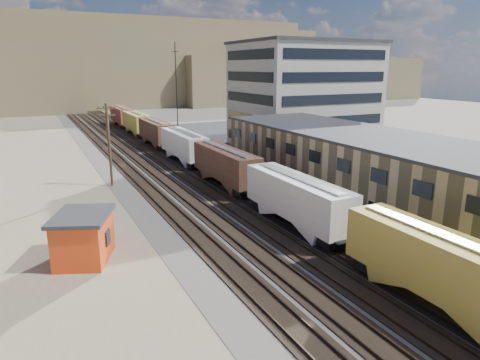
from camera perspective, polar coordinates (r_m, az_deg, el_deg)
name	(u,v)px	position (r m, az deg, el deg)	size (l,w,h in m)	color
ballast_bed	(162,166)	(63.75, -10.42, 1.88)	(18.00, 200.00, 0.06)	#4C4742
dirt_yard	(5,203)	(51.88, -28.82, -2.75)	(24.00, 180.00, 0.03)	#83705A
asphalt_lot	(347,172)	(61.00, 14.10, 1.08)	(26.00, 120.00, 0.04)	#232326
rail_tracks	(158,166)	(63.59, -10.90, 1.90)	(11.40, 200.00, 0.24)	black
freight_train	(202,153)	(58.07, -5.05, 3.60)	(3.00, 119.74, 4.46)	black
warehouse	(359,166)	(48.36, 15.63, 1.87)	(12.40, 40.40, 7.25)	tan
office_tower	(303,95)	(78.96, 8.39, 11.20)	(22.60, 18.60, 18.45)	#9E998E
utility_pole_north	(109,143)	(53.25, -17.06, 4.72)	(2.20, 0.32, 10.00)	#382619
radio_mast	(177,97)	(73.68, -8.43, 10.84)	(1.20, 0.16, 18.00)	black
hills_north	(71,67)	(178.59, -21.62, 13.84)	(265.00, 80.00, 32.00)	brown
maintenance_shed	(84,237)	(33.90, -20.14, -7.14)	(5.50, 6.11, 3.67)	red
parked_car_blue	(301,143)	(78.12, 8.19, 4.86)	(2.40, 5.21, 1.45)	navy
parked_car_far	(351,148)	(75.08, 14.59, 4.17)	(1.85, 4.60, 1.57)	white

